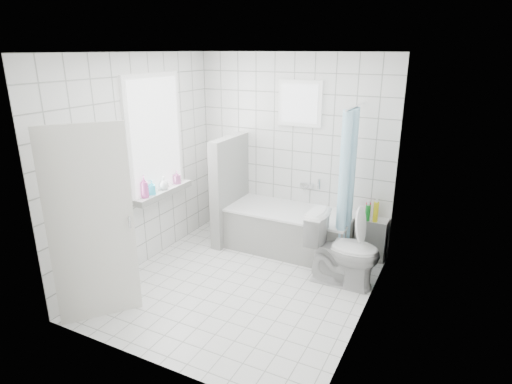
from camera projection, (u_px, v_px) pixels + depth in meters
The scene contains 19 objects.
ground at pixel (241, 285), 5.02m from camera, with size 3.00×3.00×0.00m, color white.
ceiling at pixel (238, 52), 4.19m from camera, with size 3.00×3.00×0.00m, color white.
wall_back at pixel (292, 151), 5.87m from camera, with size 2.80×0.02×2.60m, color white.
wall_front at pixel (147, 229), 3.33m from camera, with size 2.80×0.02×2.60m, color white.
wall_left at pixel (139, 164), 5.20m from camera, with size 0.02×3.00×2.60m, color white.
wall_right at pixel (371, 198), 4.01m from camera, with size 0.02×3.00×2.60m, color white.
window_left at pixel (156, 136), 5.34m from camera, with size 0.01×0.90×1.40m, color white.
window_back at pixel (300, 104), 5.58m from camera, with size 0.50×0.01×0.50m, color white.
window_sill at pixel (163, 192), 5.56m from camera, with size 0.18×1.02×0.08m, color white.
door at pixel (92, 226), 4.14m from camera, with size 0.04×0.80×2.00m, color silver.
bathtub at pixel (290, 230), 5.81m from camera, with size 1.68×0.77×0.58m.
partition_wall at pixel (230, 190), 6.01m from camera, with size 0.15×0.85×1.50m, color white.
tiled_ledge at pixel (371, 238), 5.59m from camera, with size 0.40×0.24×0.55m, color white.
toilet at pixel (343, 250), 4.93m from camera, with size 0.48×0.84×0.86m, color silver.
curtain_rod at pixel (355, 107), 4.92m from camera, with size 0.02×0.02×0.80m, color silver.
shower_curtain at pixel (347, 184), 5.09m from camera, with size 0.14×0.48×1.78m, color #46A7CF, non-canonical shape.
tub_faucet at pixel (307, 185), 5.88m from camera, with size 0.18×0.06×0.06m, color silver.
sill_bottles at pixel (157, 184), 5.41m from camera, with size 0.18×0.77×0.28m.
ledge_bottles at pixel (371, 212), 5.44m from camera, with size 0.18×0.18×0.26m.
Camera 1 is at (2.14, -3.86, 2.63)m, focal length 30.00 mm.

